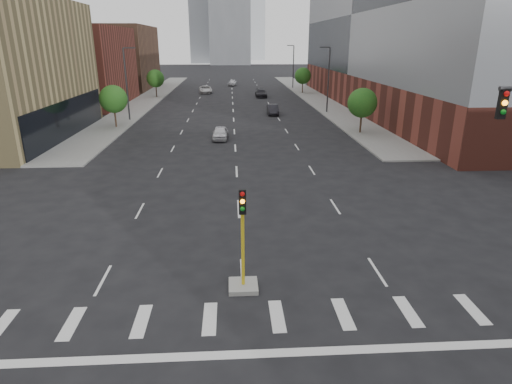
{
  "coord_description": "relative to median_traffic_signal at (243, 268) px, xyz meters",
  "views": [
    {
      "loc": [
        -0.38,
        -6.43,
        9.65
      ],
      "look_at": [
        0.82,
        13.9,
        2.5
      ],
      "focal_mm": 30.0,
      "sensor_mm": 36.0,
      "label": 1
    }
  ],
  "objects": [
    {
      "name": "car_mid_right",
      "position": [
        5.54,
        44.91,
        -0.28
      ],
      "size": [
        1.54,
        4.25,
        1.39
      ],
      "primitive_type": "imported",
      "rotation": [
        0.0,
        0.0,
        -0.01
      ],
      "color": "black",
      "rests_on": "ground"
    },
    {
      "name": "building_right_main",
      "position": [
        29.5,
        51.03,
        10.03
      ],
      "size": [
        24.0,
        70.0,
        22.0
      ],
      "color": "brown",
      "rests_on": "ground"
    },
    {
      "name": "tree_left_near",
      "position": [
        -14.0,
        36.03,
        2.42
      ],
      "size": [
        3.2,
        3.2,
        4.85
      ],
      "color": "#382619",
      "rests_on": "ground"
    },
    {
      "name": "streetlight_right_a",
      "position": [
        13.41,
        46.03,
        4.04
      ],
      "size": [
        1.6,
        0.22,
        9.07
      ],
      "color": "#2D2D30",
      "rests_on": "ground"
    },
    {
      "name": "building_left_far_b",
      "position": [
        -27.5,
        83.03,
        5.53
      ],
      "size": [
        20.0,
        24.0,
        13.0
      ],
      "primitive_type": "cube",
      "color": "brown",
      "rests_on": "ground"
    },
    {
      "name": "car_far_left",
      "position": [
        -5.31,
        72.63,
        -0.26
      ],
      "size": [
        2.87,
        5.36,
        1.43
      ],
      "primitive_type": "imported",
      "rotation": [
        0.0,
        0.0,
        0.1
      ],
      "color": "silver",
      "rests_on": "ground"
    },
    {
      "name": "tree_right_near",
      "position": [
        14.0,
        31.03,
        2.42
      ],
      "size": [
        3.2,
        3.2,
        4.85
      ],
      "color": "#382619",
      "rests_on": "ground"
    },
    {
      "name": "sidewalk_right_far",
      "position": [
        15.0,
        65.03,
        -0.9
      ],
      "size": [
        5.0,
        92.0,
        0.15
      ],
      "primitive_type": "cube",
      "color": "gray",
      "rests_on": "ground"
    },
    {
      "name": "median_traffic_signal",
      "position": [
        0.0,
        0.0,
        0.0
      ],
      "size": [
        1.2,
        1.2,
        4.4
      ],
      "color": "#999993",
      "rests_on": "ground"
    },
    {
      "name": "car_near_left",
      "position": [
        -1.5,
        29.09,
        -0.31
      ],
      "size": [
        1.74,
        3.96,
        1.33
      ],
      "primitive_type": "imported",
      "rotation": [
        0.0,
        0.0,
        -0.04
      ],
      "color": "silver",
      "rests_on": "ground"
    },
    {
      "name": "sidewalk_left_far",
      "position": [
        -15.0,
        65.03,
        -0.9
      ],
      "size": [
        5.0,
        92.0,
        0.15
      ],
      "primitive_type": "cube",
      "color": "gray",
      "rests_on": "ground"
    },
    {
      "name": "car_distant",
      "position": [
        0.18,
        87.86,
        -0.27
      ],
      "size": [
        2.32,
        4.34,
        1.4
      ],
      "primitive_type": "imported",
      "rotation": [
        0.0,
        0.0,
        -0.17
      ],
      "color": "silver",
      "rests_on": "ground"
    },
    {
      "name": "streetlight_right_b",
      "position": [
        13.41,
        81.03,
        4.04
      ],
      "size": [
        1.6,
        0.22,
        9.07
      ],
      "color": "#2D2D30",
      "rests_on": "ground"
    },
    {
      "name": "tower_mid",
      "position": [
        0.0,
        191.03,
        21.03
      ],
      "size": [
        18.0,
        18.0,
        44.0
      ],
      "primitive_type": "cube",
      "color": "slate",
      "rests_on": "ground"
    },
    {
      "name": "tree_right_far",
      "position": [
        14.0,
        71.03,
        2.42
      ],
      "size": [
        3.2,
        3.2,
        4.85
      ],
      "color": "#382619",
      "rests_on": "ground"
    },
    {
      "name": "tree_left_far",
      "position": [
        -14.0,
        66.03,
        2.42
      ],
      "size": [
        3.2,
        3.2,
        4.85
      ],
      "color": "#382619",
      "rests_on": "ground"
    },
    {
      "name": "car_deep_right",
      "position": [
        5.32,
        65.38,
        -0.26
      ],
      "size": [
        2.01,
        4.91,
        1.42
      ],
      "primitive_type": "imported",
      "rotation": [
        0.0,
        0.0,
        -0.0
      ],
      "color": "black",
      "rests_on": "ground"
    },
    {
      "name": "building_left_far_a",
      "position": [
        -27.5,
        57.03,
        5.03
      ],
      "size": [
        20.0,
        22.0,
        12.0
      ],
      "primitive_type": "cube",
      "color": "brown",
      "rests_on": "ground"
    },
    {
      "name": "streetlight_left",
      "position": [
        -13.41,
        41.03,
        4.04
      ],
      "size": [
        1.6,
        0.22,
        9.07
      ],
      "color": "#2D2D30",
      "rests_on": "ground"
    }
  ]
}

